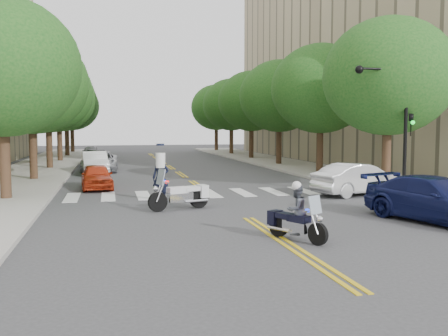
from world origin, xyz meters
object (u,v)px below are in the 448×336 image
object	(u,v)px
motorcycle_parked	(184,195)
motorcycle_police	(295,214)
officer_standing	(161,178)
sedan_blue	(437,200)
convertible	(358,179)

from	to	relation	value
motorcycle_parked	motorcycle_police	bearing A→B (deg)	-177.18
officer_standing	sedan_blue	xyz separation A→B (m)	(8.33, -6.77, -0.23)
motorcycle_police	convertible	xyz separation A→B (m)	(6.14, 7.95, -0.00)
motorcycle_parked	convertible	xyz separation A→B (m)	(8.35, 2.16, 0.18)
motorcycle_police	motorcycle_parked	size ratio (longest dim) A/B	0.79
motorcycle_police	convertible	bearing A→B (deg)	-155.13
officer_standing	convertible	world-z (taller)	officer_standing
motorcycle_police	convertible	distance (m)	10.05
motorcycle_police	convertible	world-z (taller)	motorcycle_police
motorcycle_parked	officer_standing	bearing A→B (deg)	-3.43
convertible	sedan_blue	bearing A→B (deg)	158.59
motorcycle_police	sedan_blue	distance (m)	5.66
convertible	sedan_blue	distance (m)	6.57
motorcycle_police	sedan_blue	world-z (taller)	motorcycle_police
motorcycle_parked	officer_standing	distance (m)	2.51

